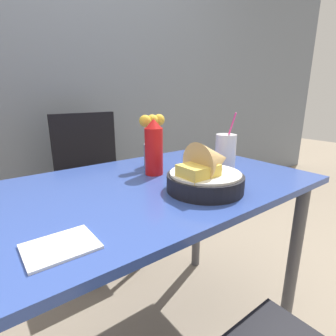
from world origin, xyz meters
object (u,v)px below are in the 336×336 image
Objects in this scene: food_basket at (207,173)px; ketchup_bottle at (154,148)px; chair_far_window at (93,176)px; drink_cup at (225,153)px; flower_vase at (153,142)px.

food_basket is 0.26m from ketchup_bottle.
food_basket is (0.03, -0.95, 0.25)m from chair_far_window.
food_basket is 1.07× the size of drink_cup.
ketchup_bottle reaches higher than chair_far_window.
food_basket is 0.36m from flower_vase.
food_basket is at bearing -150.85° from drink_cup.
chair_far_window is at bearing 89.09° from ketchup_bottle.
chair_far_window is 0.98m from food_basket.
ketchup_bottle is at bearing 98.64° from food_basket.
flower_vase is at bearing -85.28° from chair_far_window.
chair_far_window is at bearing 91.65° from food_basket.
flower_vase is (-0.23, 0.21, 0.04)m from drink_cup.
flower_vase reaches higher than food_basket.
ketchup_bottle is (-0.04, 0.25, 0.05)m from food_basket.
ketchup_bottle is 0.12m from flower_vase.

